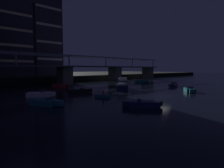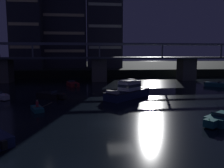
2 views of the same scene
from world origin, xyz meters
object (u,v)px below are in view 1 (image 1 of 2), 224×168
at_px(cabin_cruiser_near_left, 123,85).
at_px(speedboat_mid_left, 46,102).
at_px(speedboat_far_center, 143,104).
at_px(dinghy_with_paddler, 103,96).
at_px(river_bridge, 65,71).
at_px(speedboat_mid_right, 190,90).
at_px(speedboat_near_center, 141,81).
at_px(tower_west_tall, 11,38).
at_px(speedboat_near_right, 173,85).
at_px(speedboat_far_right, 40,95).
at_px(tower_central, 44,35).
at_px(speedboat_far_left, 61,86).
at_px(speedboat_mid_center, 80,91).

xyz_separation_m(cabin_cruiser_near_left, speedboat_mid_left, (-22.45, -6.71, -0.64)).
height_order(speedboat_far_center, dinghy_with_paddler, dinghy_with_paddler).
bearing_deg(river_bridge, speedboat_mid_right, -75.18).
bearing_deg(speedboat_far_center, speedboat_near_center, 37.75).
xyz_separation_m(tower_west_tall, speedboat_near_right, (27.90, -50.18, -15.80)).
height_order(cabin_cruiser_near_left, speedboat_far_right, cabin_cruiser_near_left).
relative_size(speedboat_near_right, speedboat_far_right, 1.09).
height_order(speedboat_far_right, dinghy_with_paddler, dinghy_with_paddler).
relative_size(tower_west_tall, dinghy_with_paddler, 10.04).
relative_size(river_bridge, speedboat_far_right, 20.73).
bearing_deg(speedboat_near_right, river_bridge, 122.28).
xyz_separation_m(speedboat_near_right, speedboat_far_right, (-34.89, 7.01, 0.00)).
xyz_separation_m(tower_central, speedboat_mid_right, (6.71, -59.06, -18.67)).
height_order(river_bridge, speedboat_near_center, river_bridge).
bearing_deg(river_bridge, tower_west_tall, 114.50).
height_order(speedboat_near_center, speedboat_far_center, same).
bearing_deg(river_bridge, speedboat_far_left, -125.36).
distance_m(speedboat_near_right, speedboat_far_center, 30.59).
xyz_separation_m(tower_west_tall, speedboat_near_center, (33.66, -34.43, -15.80)).
relative_size(speedboat_near_center, speedboat_far_center, 0.98).
bearing_deg(speedboat_mid_center, river_bridge, 68.29).
xyz_separation_m(speedboat_mid_right, speedboat_far_right, (-26.58, 15.25, 0.00)).
xyz_separation_m(tower_central, cabin_cruiser_near_left, (0.18, -45.17, -18.04)).
xyz_separation_m(tower_west_tall, speedboat_mid_center, (1.20, -43.35, -15.80)).
distance_m(speedboat_near_center, speedboat_far_left, 30.24).
bearing_deg(speedboat_far_center, speedboat_far_right, 109.40).
xyz_separation_m(speedboat_near_right, dinghy_with_paddler, (-27.15, -1.13, -0.14)).
distance_m(tower_central, cabin_cruiser_near_left, 48.64).
bearing_deg(dinghy_with_paddler, speedboat_near_center, 27.15).
xyz_separation_m(cabin_cruiser_near_left, speedboat_mid_center, (-11.86, 1.18, -0.64)).
bearing_deg(speedboat_near_center, speedboat_near_right, -110.09).
relative_size(tower_central, speedboat_mid_center, 7.05).
xyz_separation_m(tower_west_tall, dinghy_with_paddler, (0.75, -51.31, -15.94)).
distance_m(river_bridge, speedboat_near_center, 27.29).
distance_m(cabin_cruiser_near_left, speedboat_near_right, 15.89).
distance_m(tower_west_tall, speedboat_mid_left, 54.44).
height_order(river_bridge, tower_central, tower_central).
height_order(cabin_cruiser_near_left, speedboat_mid_left, cabin_cruiser_near_left).
distance_m(speedboat_near_right, speedboat_mid_center, 27.56).
xyz_separation_m(river_bridge, cabin_cruiser_near_left, (3.21, -22.92, -3.08)).
relative_size(speedboat_mid_center, dinghy_with_paddler, 1.71).
bearing_deg(speedboat_far_right, speedboat_near_right, -11.35).
bearing_deg(speedboat_far_center, cabin_cruiser_near_left, 50.19).
xyz_separation_m(speedboat_near_right, speedboat_far_left, (-24.19, 19.91, 0.00)).
distance_m(speedboat_near_right, dinghy_with_paddler, 27.17).
bearing_deg(tower_central, tower_west_tall, -177.20).
xyz_separation_m(river_bridge, speedboat_far_right, (-16.85, -21.56, -3.72)).
distance_m(river_bridge, speedboat_near_right, 33.99).
xyz_separation_m(speedboat_far_left, speedboat_far_center, (-4.41, -30.77, 0.00)).
relative_size(tower_west_tall, tower_central, 0.83).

